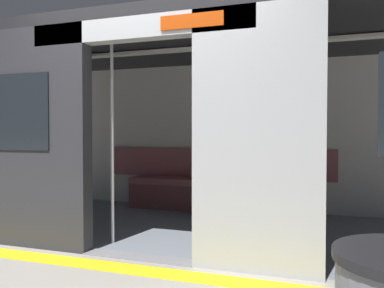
% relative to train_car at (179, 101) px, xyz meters
% --- Properties ---
extents(ground_plane, '(60.00, 60.00, 0.00)m').
position_rel_train_car_xyz_m(ground_plane, '(-0.08, 1.25, -1.54)').
color(ground_plane, gray).
extents(platform_edge_strip, '(8.00, 0.24, 0.01)m').
position_rel_train_car_xyz_m(platform_edge_strip, '(-0.08, 1.55, -1.54)').
color(platform_edge_strip, yellow).
rests_on(platform_edge_strip, ground_plane).
extents(train_car, '(6.40, 2.81, 2.31)m').
position_rel_train_car_xyz_m(train_car, '(0.00, 0.00, 0.00)').
color(train_car, '#ADAFB5').
rests_on(train_car, ground_plane).
extents(bench_seat, '(2.50, 0.44, 0.46)m').
position_rel_train_car_xyz_m(bench_seat, '(-0.08, -1.05, -1.18)').
color(bench_seat, '#935156').
rests_on(bench_seat, ground_plane).
extents(person_seated, '(0.55, 0.70, 1.19)m').
position_rel_train_car_xyz_m(person_seated, '(-0.26, -0.99, -0.86)').
color(person_seated, silver).
rests_on(person_seated, ground_plane).
extents(handbag, '(0.26, 0.15, 0.17)m').
position_rel_train_car_xyz_m(handbag, '(-0.65, -1.11, -0.99)').
color(handbag, maroon).
rests_on(handbag, bench_seat).
extents(book, '(0.18, 0.24, 0.03)m').
position_rel_train_car_xyz_m(book, '(0.07, -1.06, -1.06)').
color(book, silver).
rests_on(book, bench_seat).
extents(grab_pole_door, '(0.04, 0.04, 2.17)m').
position_rel_train_car_xyz_m(grab_pole_door, '(0.40, 0.89, -0.45)').
color(grab_pole_door, silver).
rests_on(grab_pole_door, ground_plane).
extents(grab_pole_far, '(0.04, 0.04, 2.17)m').
position_rel_train_car_xyz_m(grab_pole_far, '(-0.56, 0.86, -0.45)').
color(grab_pole_far, silver).
rests_on(grab_pole_far, ground_plane).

